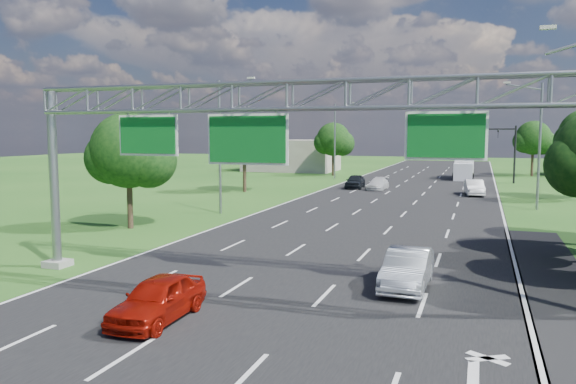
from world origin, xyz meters
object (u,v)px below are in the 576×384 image
at_px(red_coupe, 158,299).
at_px(box_truck, 464,167).
at_px(sign_gantry, 292,112).
at_px(silver_sedan, 407,269).
at_px(traffic_signal, 485,141).

relative_size(red_coupe, box_truck, 0.51).
xyz_separation_m(sign_gantry, silver_sedan, (4.26, 1.66, -6.13)).
bearing_deg(red_coupe, sign_gantry, 58.34).
relative_size(red_coupe, silver_sedan, 0.92).
bearing_deg(box_truck, red_coupe, -97.87).
distance_m(silver_sedan, box_truck, 56.59).
height_order(traffic_signal, box_truck, traffic_signal).
bearing_deg(box_truck, silver_sedan, -91.44).
relative_size(traffic_signal, box_truck, 1.45).
height_order(sign_gantry, box_truck, sign_gantry).
xyz_separation_m(red_coupe, box_truck, (7.60, 63.20, 0.80)).
relative_size(sign_gantry, traffic_signal, 1.92).
height_order(sign_gantry, red_coupe, sign_gantry).
distance_m(sign_gantry, traffic_signal, 53.51).
distance_m(red_coupe, silver_sedan, 9.76).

